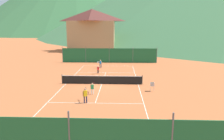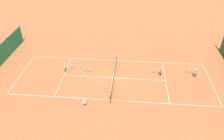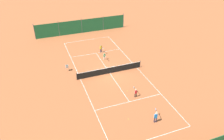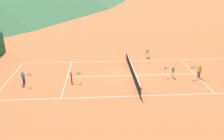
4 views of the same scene
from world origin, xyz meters
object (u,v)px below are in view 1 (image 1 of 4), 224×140
(player_far_baseline, at_px, (92,87))
(tennis_ball_far_corner, at_px, (29,126))
(tennis_ball_by_net_left, at_px, (115,69))
(tennis_ball_near_corner, at_px, (136,82))
(tennis_ball_alley_left, at_px, (101,75))
(player_near_baseline, at_px, (85,94))
(player_near_service, at_px, (100,63))
(player_far_service, at_px, (98,69))
(tennis_net, at_px, (102,80))
(tennis_ball_mid_court, at_px, (30,119))
(alpine_chalet, at_px, (92,29))
(tennis_ball_by_net_right, at_px, (128,66))
(ball_hopper, at_px, (152,85))

(player_far_baseline, bearing_deg, tennis_ball_far_corner, -113.83)
(tennis_ball_by_net_left, distance_m, tennis_ball_near_corner, 8.44)
(player_far_baseline, relative_size, tennis_ball_alley_left, 16.89)
(player_near_baseline, height_order, player_near_service, player_near_baseline)
(player_far_baseline, relative_size, player_far_service, 1.02)
(tennis_net, relative_size, tennis_ball_by_net_left, 139.09)
(player_near_service, relative_size, tennis_ball_near_corner, 19.02)
(tennis_ball_mid_court, relative_size, alpine_chalet, 0.01)
(tennis_ball_mid_court, height_order, tennis_ball_by_net_right, same)
(player_far_baseline, relative_size, alpine_chalet, 0.09)
(tennis_net, relative_size, alpine_chalet, 0.71)
(player_near_service, bearing_deg, ball_hopper, -63.28)
(player_far_service, xyz_separation_m, alpine_chalet, (-4.71, 30.45, 5.18))
(player_near_baseline, height_order, tennis_ball_far_corner, player_near_baseline)
(tennis_ball_far_corner, bearing_deg, tennis_ball_near_corner, 57.28)
(tennis_ball_alley_left, relative_size, alpine_chalet, 0.01)
(tennis_ball_mid_court, bearing_deg, tennis_ball_far_corner, -69.29)
(tennis_net, distance_m, player_near_service, 10.21)
(tennis_net, xyz_separation_m, tennis_ball_by_net_right, (3.25, 11.38, -0.47))
(tennis_ball_by_net_left, bearing_deg, tennis_ball_by_net_right, 51.11)
(tennis_ball_mid_court, bearing_deg, tennis_net, 67.23)
(player_far_baseline, distance_m, player_near_baseline, 2.53)
(player_near_baseline, distance_m, tennis_ball_far_corner, 5.56)
(player_near_service, xyz_separation_m, player_far_service, (0.09, -4.36, -0.09))
(tennis_ball_by_net_left, relative_size, tennis_ball_by_net_right, 1.00)
(alpine_chalet, bearing_deg, player_near_baseline, -83.42)
(tennis_ball_mid_court, bearing_deg, ball_hopper, 37.52)
(tennis_ball_near_corner, height_order, tennis_ball_alley_left, same)
(tennis_ball_alley_left, height_order, ball_hopper, ball_hopper)
(tennis_net, xyz_separation_m, player_far_service, (-1.04, 5.79, 0.14))
(tennis_ball_mid_court, relative_size, tennis_ball_alley_left, 1.00)
(player_near_baseline, distance_m, tennis_ball_mid_court, 4.92)
(tennis_net, height_order, tennis_ball_mid_court, tennis_net)
(player_far_service, distance_m, alpine_chalet, 31.24)
(player_near_baseline, distance_m, tennis_ball_near_corner, 8.71)
(player_far_service, distance_m, tennis_ball_near_corner, 7.02)
(tennis_ball_by_net_right, distance_m, ball_hopper, 14.19)
(tennis_ball_by_net_left, bearing_deg, player_near_service, 151.76)
(alpine_chalet, bearing_deg, tennis_ball_alley_left, -80.74)
(player_near_baseline, relative_size, tennis_ball_alley_left, 19.58)
(player_far_service, relative_size, alpine_chalet, 0.08)
(tennis_net, distance_m, player_far_service, 5.88)
(tennis_ball_near_corner, xyz_separation_m, tennis_ball_far_corner, (-7.67, -11.94, 0.00))
(tennis_ball_far_corner, bearing_deg, ball_hopper, 42.94)
(player_near_baseline, bearing_deg, tennis_ball_by_net_left, 82.29)
(tennis_ball_by_net_right, bearing_deg, tennis_ball_by_net_left, -128.89)
(tennis_ball_by_net_left, height_order, tennis_ball_far_corner, same)
(tennis_ball_alley_left, bearing_deg, player_near_service, 95.61)
(tennis_net, bearing_deg, player_near_service, 96.34)
(alpine_chalet, bearing_deg, tennis_ball_far_corner, -87.56)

